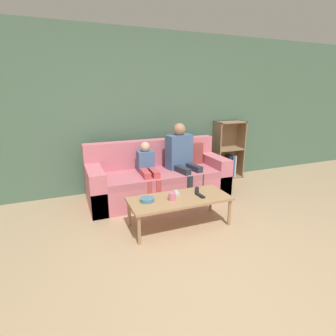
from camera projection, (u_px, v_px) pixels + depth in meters
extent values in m
plane|color=tan|center=(224.00, 279.00, 2.39)|extent=(22.00, 22.00, 0.00)
cube|color=#4C6B56|center=(139.00, 113.00, 4.39)|extent=(12.00, 0.06, 2.60)
cube|color=#D1707F|center=(159.00, 187.00, 4.18)|extent=(2.18, 0.84, 0.35)
cube|color=#C06775|center=(161.00, 176.00, 4.03)|extent=(1.74, 0.66, 0.10)
cube|color=#D1707F|center=(152.00, 153.00, 4.33)|extent=(2.18, 0.18, 0.44)
cube|color=#D1707F|center=(95.00, 188.00, 3.79)|extent=(0.22, 0.84, 0.61)
cube|color=#D1707F|center=(213.00, 173.00, 4.49)|extent=(0.22, 0.84, 0.61)
cube|color=#93423D|center=(192.00, 154.00, 4.45)|extent=(0.36, 0.12, 0.36)
cube|color=#8E7051|center=(216.00, 151.00, 4.96)|extent=(0.02, 0.28, 1.10)
cube|color=#8E7051|center=(240.00, 149.00, 5.16)|extent=(0.02, 0.28, 1.10)
cube|color=#8E7051|center=(225.00, 149.00, 5.18)|extent=(0.57, 0.02, 1.10)
cube|color=#8E7051|center=(227.00, 177.00, 5.21)|extent=(0.57, 0.28, 0.02)
cube|color=#8E7051|center=(229.00, 149.00, 5.06)|extent=(0.53, 0.28, 0.02)
cube|color=#8E7051|center=(230.00, 122.00, 4.91)|extent=(0.57, 0.28, 0.02)
cube|color=gold|center=(217.00, 167.00, 5.06)|extent=(0.05, 0.23, 0.44)
cube|color=#B77542|center=(220.00, 169.00, 5.08)|extent=(0.06, 0.16, 0.33)
cube|color=gold|center=(223.00, 170.00, 5.12)|extent=(0.06, 0.19, 0.31)
cube|color=#2D7A4C|center=(225.00, 169.00, 5.13)|extent=(0.04, 0.17, 0.30)
cube|color=#232328|center=(228.00, 166.00, 5.13)|extent=(0.05, 0.16, 0.42)
cube|color=#33519E|center=(230.00, 166.00, 5.17)|extent=(0.06, 0.22, 0.43)
cube|color=beige|center=(233.00, 166.00, 5.18)|extent=(0.04, 0.17, 0.42)
cylinder|color=#A87F56|center=(139.00, 230.00, 2.89)|extent=(0.04, 0.04, 0.35)
cylinder|color=#A87F56|center=(229.00, 212.00, 3.31)|extent=(0.04, 0.04, 0.35)
cylinder|color=#A87F56|center=(129.00, 213.00, 3.29)|extent=(0.04, 0.04, 0.35)
cylinder|color=#A87F56|center=(211.00, 199.00, 3.72)|extent=(0.04, 0.04, 0.35)
cube|color=#A87F56|center=(180.00, 199.00, 3.25)|extent=(1.26, 0.54, 0.03)
cylinder|color=#282D38|center=(190.00, 190.00, 3.91)|extent=(0.11, 0.11, 0.45)
cylinder|color=#282D38|center=(202.00, 187.00, 4.03)|extent=(0.11, 0.11, 0.45)
cube|color=#282D38|center=(181.00, 170.00, 4.01)|extent=(0.17, 0.38, 0.09)
cube|color=#282D38|center=(193.00, 167.00, 4.13)|extent=(0.17, 0.38, 0.09)
cube|color=#476693|center=(179.00, 152.00, 4.19)|extent=(0.44, 0.27, 0.54)
sphere|color=#A87A5B|center=(179.00, 129.00, 4.09)|extent=(0.19, 0.19, 0.19)
cylinder|color=#C6474C|center=(149.00, 196.00, 3.71)|extent=(0.10, 0.10, 0.45)
cylinder|color=#C6474C|center=(158.00, 195.00, 3.75)|extent=(0.10, 0.10, 0.45)
cube|color=#C6474C|center=(145.00, 173.00, 3.83)|extent=(0.12, 0.38, 0.09)
cube|color=#C6474C|center=(154.00, 172.00, 3.87)|extent=(0.12, 0.38, 0.09)
cube|color=#476693|center=(145.00, 161.00, 4.03)|extent=(0.26, 0.21, 0.32)
sphere|color=#D1A889|center=(145.00, 147.00, 3.96)|extent=(0.15, 0.15, 0.15)
cylinder|color=pink|center=(172.00, 197.00, 3.16)|extent=(0.09, 0.09, 0.09)
cube|color=black|center=(197.00, 190.00, 3.48)|extent=(0.12, 0.17, 0.02)
cube|color=black|center=(200.00, 195.00, 3.29)|extent=(0.06, 0.17, 0.02)
cube|color=#B7B7BC|center=(177.00, 193.00, 3.37)|extent=(0.09, 0.18, 0.02)
cylinder|color=teal|center=(147.00, 200.00, 3.13)|extent=(0.17, 0.17, 0.05)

